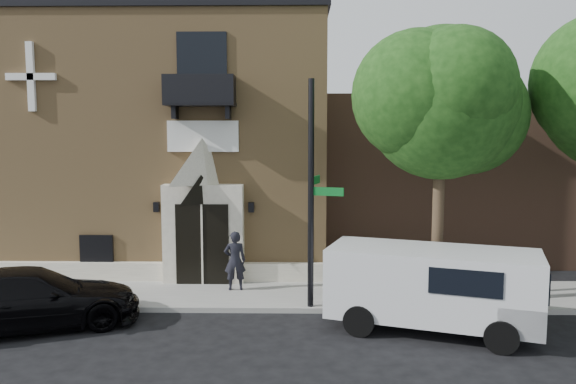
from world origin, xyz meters
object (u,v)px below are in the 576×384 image
black_sedan (31,299)px  pedestrian_near (235,261)px  dumpster (439,279)px  cargo_van (440,286)px  street_sign (312,194)px  fire_hydrant (470,292)px

black_sedan → pedestrian_near: 5.82m
dumpster → pedestrian_near: size_ratio=1.04×
black_sedan → cargo_van: (10.43, -0.06, 0.40)m
black_sedan → pedestrian_near: (4.90, 3.13, 0.29)m
cargo_van → street_sign: street_sign is taller
fire_hydrant → dumpster: 0.92m
street_sign → cargo_van: bearing=-9.8°
cargo_van → fire_hydrant: size_ratio=7.47×
street_sign → pedestrian_near: size_ratio=3.43×
black_sedan → street_sign: bearing=-100.1°
fire_hydrant → pedestrian_near: bearing=168.8°
street_sign → pedestrian_near: 3.63m
fire_hydrant → dumpster: (-0.77, 0.45, 0.25)m
cargo_van → pedestrian_near: size_ratio=3.00×
pedestrian_near → cargo_van: bearing=141.7°
cargo_van → dumpster: (0.57, 2.28, -0.41)m
street_sign → fire_hydrant: 5.34m
fire_hydrant → black_sedan: bearing=-171.4°
street_sign → fire_hydrant: size_ratio=8.53×
black_sedan → fire_hydrant: size_ratio=7.26×
cargo_van → street_sign: size_ratio=0.88×
fire_hydrant → dumpster: size_ratio=0.39×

